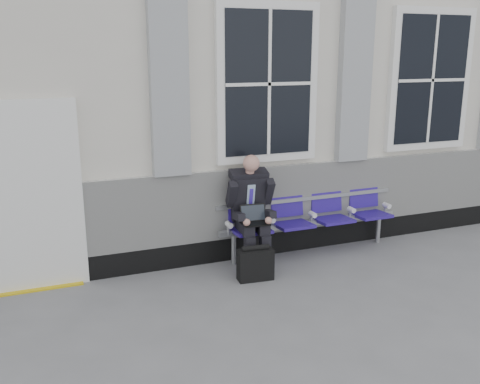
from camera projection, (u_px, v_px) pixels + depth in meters
name	position (u px, v px, depth m)	size (l,w,h in m)	color
ground	(471.00, 271.00, 6.63)	(70.00, 70.00, 0.00)	slate
station_building	(332.00, 77.00, 9.19)	(14.40, 4.40, 4.49)	beige
bench	(310.00, 213.00, 7.13)	(2.60, 0.47, 0.91)	#9EA0A3
businessman	(251.00, 207.00, 6.63)	(0.59, 0.80, 1.43)	black
briefcase	(255.00, 264.00, 6.33)	(0.44, 0.21, 0.43)	black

